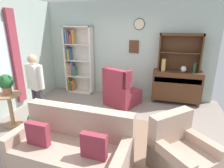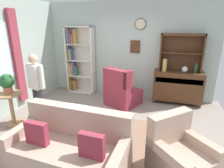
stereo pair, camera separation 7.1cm
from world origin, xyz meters
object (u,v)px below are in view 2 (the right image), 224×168
at_px(vase_round, 185,69).
at_px(coffee_table, 99,120).
at_px(bottle_wine, 196,68).
at_px(person_reading, 36,84).
at_px(sideboard_hutch, 182,47).
at_px(wingback_chair, 121,92).
at_px(vase_tall, 165,65).
at_px(plant_stand, 11,105).
at_px(potted_plant_small, 33,118).
at_px(bookshelf, 78,60).
at_px(sideboard, 177,86).
at_px(book_stack, 107,115).
at_px(couch_floral, 71,149).
at_px(potted_plant_large, 7,82).
at_px(armchair_floral, 180,156).

height_order(vase_round, coffee_table, vase_round).
relative_size(bottle_wine, person_reading, 0.17).
height_order(sideboard_hutch, wingback_chair, sideboard_hutch).
distance_m(vase_tall, person_reading, 3.26).
distance_m(plant_stand, potted_plant_small, 0.54).
bearing_deg(bookshelf, sideboard_hutch, 0.45).
bearing_deg(coffee_table, sideboard, 54.89).
relative_size(person_reading, book_stack, 7.36).
xyz_separation_m(bookshelf, potted_plant_small, (-0.01, -2.28, -0.88)).
bearing_deg(vase_tall, wingback_chair, -154.67).
distance_m(bottle_wine, couch_floral, 3.68).
bearing_deg(sideboard_hutch, potted_plant_large, -146.22).
xyz_separation_m(bookshelf, sideboard_hutch, (3.06, 0.02, 0.51)).
xyz_separation_m(armchair_floral, plant_stand, (-3.49, 0.45, 0.16)).
bearing_deg(armchair_floral, bottle_wine, 80.87).
bearing_deg(book_stack, coffee_table, -166.55).
distance_m(sideboard_hutch, wingback_chair, 2.00).
bearing_deg(plant_stand, bottle_wine, 29.22).
xyz_separation_m(sideboard, armchair_floral, (-0.03, -2.72, -0.22)).
relative_size(vase_round, potted_plant_large, 0.40).
bearing_deg(sideboard, vase_tall, -168.37).
height_order(sideboard, plant_stand, sideboard).
xyz_separation_m(bottle_wine, potted_plant_large, (-3.93, -2.17, -0.08)).
relative_size(vase_round, wingback_chair, 0.16).
height_order(vase_tall, book_stack, vase_tall).
distance_m(coffee_table, book_stack, 0.18).
xyz_separation_m(potted_plant_large, coffee_table, (2.03, 0.10, -0.62)).
distance_m(plant_stand, coffee_table, 2.01).
xyz_separation_m(sideboard_hutch, potted_plant_large, (-3.54, -2.37, -0.58)).
height_order(vase_round, plant_stand, vase_round).
relative_size(sideboard_hutch, book_stack, 5.19).
relative_size(bookshelf, person_reading, 1.35).
bearing_deg(person_reading, book_stack, -3.70).
xyz_separation_m(potted_plant_small, person_reading, (0.06, 0.18, 0.74)).
relative_size(plant_stand, book_stack, 3.44).
relative_size(sideboard_hutch, wingback_chair, 1.05).
relative_size(armchair_floral, coffee_table, 1.35).
height_order(bookshelf, plant_stand, bookshelf).
height_order(armchair_floral, person_reading, person_reading).
bearing_deg(armchair_floral, sideboard, 89.30).
xyz_separation_m(bookshelf, vase_round, (3.19, -0.15, -0.05)).
height_order(couch_floral, potted_plant_small, couch_floral).
height_order(couch_floral, book_stack, couch_floral).
bearing_deg(armchair_floral, book_stack, 155.85).
distance_m(vase_round, potted_plant_large, 4.28).
relative_size(vase_tall, plant_stand, 0.46).
distance_m(bookshelf, person_reading, 2.11).
bearing_deg(armchair_floral, couch_floral, -167.89).
distance_m(bottle_wine, potted_plant_large, 4.49).
bearing_deg(couch_floral, coffee_table, 82.09).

